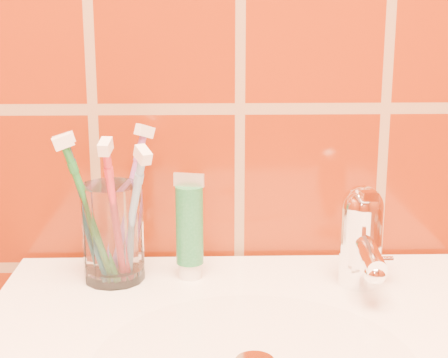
{
  "coord_description": "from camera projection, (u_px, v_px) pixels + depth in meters",
  "views": [
    {
      "loc": [
        -0.04,
        0.35,
        1.17
      ],
      "look_at": [
        -0.02,
        1.08,
        0.98
      ],
      "focal_mm": 55.0,
      "sensor_mm": 36.0,
      "label": 1
    }
  ],
  "objects": [
    {
      "name": "glass_tumbler",
      "position": [
        113.0,
        233.0,
        0.8
      ],
      "size": [
        0.09,
        0.09,
        0.12
      ],
      "primitive_type": "cylinder",
      "rotation": [
        0.0,
        0.0,
        0.34
      ],
      "color": "white",
      "rests_on": "pedestal_sink"
    },
    {
      "name": "toothpaste_tube",
      "position": [
        190.0,
        230.0,
        0.81
      ],
      "size": [
        0.04,
        0.03,
        0.13
      ],
      "rotation": [
        0.0,
        0.0,
        -0.23
      ],
      "color": "white",
      "rests_on": "pedestal_sink"
    },
    {
      "name": "faucet",
      "position": [
        362.0,
        234.0,
        0.78
      ],
      "size": [
        0.05,
        0.11,
        0.12
      ],
      "color": "white",
      "rests_on": "pedestal_sink"
    },
    {
      "name": "toothbrush_0",
      "position": [
        87.0,
        209.0,
        0.8
      ],
      "size": [
        0.12,
        0.11,
        0.19
      ],
      "primitive_type": null,
      "rotation": [
        0.32,
        0.0,
        -1.97
      ],
      "color": "#0B4D62",
      "rests_on": "glass_tumbler"
    },
    {
      "name": "toothbrush_1",
      "position": [
        91.0,
        212.0,
        0.78
      ],
      "size": [
        0.11,
        0.1,
        0.19
      ],
      "primitive_type": null,
      "rotation": [
        0.3,
        0.0,
        -1.26
      ],
      "color": "#1D6E2F",
      "rests_on": "glass_tumbler"
    },
    {
      "name": "toothbrush_2",
      "position": [
        132.0,
        217.0,
        0.78
      ],
      "size": [
        0.12,
        0.15,
        0.2
      ],
      "primitive_type": null,
      "rotation": [
        0.4,
        0.0,
        0.54
      ],
      "color": "#729ECA",
      "rests_on": "glass_tumbler"
    },
    {
      "name": "toothbrush_3",
      "position": [
        127.0,
        202.0,
        0.82
      ],
      "size": [
        0.14,
        0.13,
        0.2
      ],
      "primitive_type": null,
      "rotation": [
        0.34,
        0.0,
        2.32
      ],
      "color": "#86499C",
      "rests_on": "glass_tumbler"
    },
    {
      "name": "toothbrush_4",
      "position": [
        114.0,
        214.0,
        0.77
      ],
      "size": [
        0.05,
        0.13,
        0.2
      ],
      "primitive_type": null,
      "rotation": [
        0.29,
        0.0,
        -0.13
      ],
      "color": "#C0293A",
      "rests_on": "glass_tumbler"
    }
  ]
}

